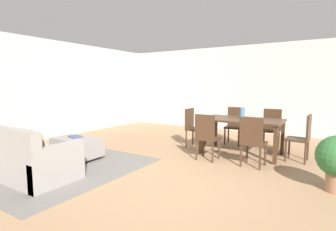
{
  "coord_description": "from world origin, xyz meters",
  "views": [
    {
      "loc": [
        2.08,
        -3.26,
        1.49
      ],
      "look_at": [
        -0.82,
        1.36,
        0.84
      ],
      "focal_mm": 27.77,
      "sensor_mm": 36.0,
      "label": 1
    }
  ],
  "objects_px": {
    "dining_chair_head_east": "(303,135)",
    "book_on_ottoman": "(75,137)",
    "vase_centerpiece": "(242,113)",
    "couch": "(19,157)",
    "ottoman_table": "(77,147)",
    "dining_chair_head_west": "(193,125)",
    "dining_chair_far_right": "(271,126)",
    "dining_table": "(242,123)",
    "dining_chair_far_left": "(235,123)",
    "dining_chair_near_right": "(252,139)",
    "dining_chair_near_left": "(206,134)"
  },
  "relations": [
    {
      "from": "dining_chair_head_east",
      "to": "book_on_ottoman",
      "type": "height_order",
      "value": "dining_chair_head_east"
    },
    {
      "from": "vase_centerpiece",
      "to": "couch",
      "type": "bearing_deg",
      "value": -128.8
    },
    {
      "from": "ottoman_table",
      "to": "dining_chair_head_east",
      "type": "distance_m",
      "value": 4.46
    },
    {
      "from": "couch",
      "to": "dining_chair_head_west",
      "type": "distance_m",
      "value": 3.65
    },
    {
      "from": "ottoman_table",
      "to": "dining_chair_far_right",
      "type": "distance_m",
      "value": 4.35
    },
    {
      "from": "dining_table",
      "to": "dining_chair_head_west",
      "type": "xyz_separation_m",
      "value": [
        -1.18,
        0.03,
        -0.15
      ]
    },
    {
      "from": "dining_chair_far_left",
      "to": "dining_chair_head_east",
      "type": "relative_size",
      "value": 1.0
    },
    {
      "from": "couch",
      "to": "dining_chair_far_left",
      "type": "height_order",
      "value": "dining_chair_far_left"
    },
    {
      "from": "ottoman_table",
      "to": "dining_chair_head_west",
      "type": "xyz_separation_m",
      "value": [
        1.55,
        2.14,
        0.29
      ]
    },
    {
      "from": "vase_centerpiece",
      "to": "dining_chair_far_left",
      "type": "bearing_deg",
      "value": 117.28
    },
    {
      "from": "dining_table",
      "to": "dining_chair_head_west",
      "type": "relative_size",
      "value": 1.78
    },
    {
      "from": "couch",
      "to": "dining_chair_near_right",
      "type": "bearing_deg",
      "value": 38.05
    },
    {
      "from": "couch",
      "to": "dining_chair_head_west",
      "type": "height_order",
      "value": "dining_chair_head_west"
    },
    {
      "from": "vase_centerpiece",
      "to": "dining_chair_head_west",
      "type": "bearing_deg",
      "value": -178.92
    },
    {
      "from": "couch",
      "to": "dining_chair_far_right",
      "type": "relative_size",
      "value": 2.22
    },
    {
      "from": "dining_chair_far_left",
      "to": "dining_chair_far_right",
      "type": "xyz_separation_m",
      "value": [
        0.87,
        -0.02,
        0.0
      ]
    },
    {
      "from": "couch",
      "to": "dining_chair_far_right",
      "type": "xyz_separation_m",
      "value": [
        3.14,
        4.12,
        0.22
      ]
    },
    {
      "from": "couch",
      "to": "vase_centerpiece",
      "type": "relative_size",
      "value": 8.71
    },
    {
      "from": "ottoman_table",
      "to": "dining_chair_far_left",
      "type": "relative_size",
      "value": 1.11
    },
    {
      "from": "dining_chair_near_right",
      "to": "dining_chair_head_west",
      "type": "height_order",
      "value": "same"
    },
    {
      "from": "couch",
      "to": "dining_chair_head_west",
      "type": "bearing_deg",
      "value": 65.44
    },
    {
      "from": "dining_table",
      "to": "dining_chair_far_right",
      "type": "height_order",
      "value": "dining_chair_far_right"
    },
    {
      "from": "dining_chair_far_left",
      "to": "book_on_ottoman",
      "type": "height_order",
      "value": "dining_chair_far_left"
    },
    {
      "from": "couch",
      "to": "book_on_ottoman",
      "type": "xyz_separation_m",
      "value": [
        -0.14,
        1.22,
        0.12
      ]
    },
    {
      "from": "dining_table",
      "to": "dining_chair_near_left",
      "type": "height_order",
      "value": "dining_chair_near_left"
    },
    {
      "from": "dining_table",
      "to": "dining_chair_far_right",
      "type": "xyz_separation_m",
      "value": [
        0.44,
        0.84,
        -0.15
      ]
    },
    {
      "from": "dining_chair_near_right",
      "to": "dining_chair_far_right",
      "type": "distance_m",
      "value": 1.67
    },
    {
      "from": "dining_table",
      "to": "book_on_ottoman",
      "type": "distance_m",
      "value": 3.51
    },
    {
      "from": "dining_chair_near_left",
      "to": "dining_table",
      "type": "bearing_deg",
      "value": 63.83
    },
    {
      "from": "ottoman_table",
      "to": "dining_table",
      "type": "height_order",
      "value": "dining_table"
    },
    {
      "from": "dining_chair_head_east",
      "to": "couch",
      "type": "bearing_deg",
      "value": -139.37
    },
    {
      "from": "ottoman_table",
      "to": "book_on_ottoman",
      "type": "relative_size",
      "value": 3.95
    },
    {
      "from": "vase_centerpiece",
      "to": "dining_chair_near_right",
      "type": "bearing_deg",
      "value": -62.66
    },
    {
      "from": "vase_centerpiece",
      "to": "dining_chair_head_east",
      "type": "bearing_deg",
      "value": -0.93
    },
    {
      "from": "book_on_ottoman",
      "to": "ottoman_table",
      "type": "bearing_deg",
      "value": -27.19
    },
    {
      "from": "dining_chair_head_east",
      "to": "book_on_ottoman",
      "type": "distance_m",
      "value": 4.52
    },
    {
      "from": "dining_chair_head_east",
      "to": "dining_chair_far_left",
      "type": "bearing_deg",
      "value": 152.65
    },
    {
      "from": "couch",
      "to": "dining_chair_near_left",
      "type": "bearing_deg",
      "value": 46.75
    },
    {
      "from": "dining_chair_near_left",
      "to": "dining_chair_head_west",
      "type": "bearing_deg",
      "value": 129.71
    },
    {
      "from": "couch",
      "to": "dining_chair_near_left",
      "type": "distance_m",
      "value": 3.31
    },
    {
      "from": "book_on_ottoman",
      "to": "dining_table",
      "type": "bearing_deg",
      "value": 36.0
    },
    {
      "from": "dining_chair_near_right",
      "to": "dining_chair_far_right",
      "type": "height_order",
      "value": "same"
    },
    {
      "from": "ottoman_table",
      "to": "book_on_ottoman",
      "type": "height_order",
      "value": "book_on_ottoman"
    },
    {
      "from": "couch",
      "to": "dining_table",
      "type": "bearing_deg",
      "value": 50.63
    },
    {
      "from": "dining_chair_near_left",
      "to": "book_on_ottoman",
      "type": "bearing_deg",
      "value": -153.8
    },
    {
      "from": "dining_chair_near_left",
      "to": "dining_chair_far_left",
      "type": "distance_m",
      "value": 1.73
    },
    {
      "from": "ottoman_table",
      "to": "dining_chair_far_left",
      "type": "distance_m",
      "value": 3.77
    },
    {
      "from": "dining_chair_near_left",
      "to": "dining_chair_head_east",
      "type": "xyz_separation_m",
      "value": [
        1.6,
        0.91,
        0.0
      ]
    },
    {
      "from": "dining_chair_far_right",
      "to": "dining_chair_head_west",
      "type": "bearing_deg",
      "value": -153.38
    },
    {
      "from": "dining_chair_near_left",
      "to": "vase_centerpiece",
      "type": "distance_m",
      "value": 1.08
    }
  ]
}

